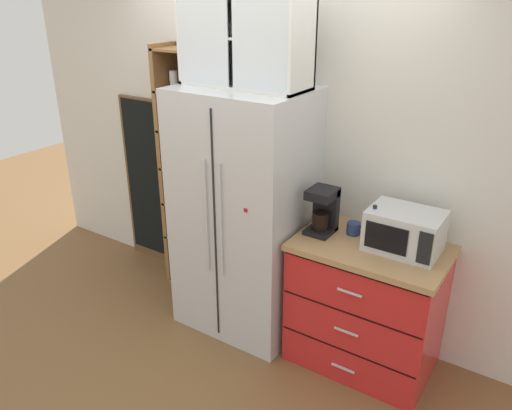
% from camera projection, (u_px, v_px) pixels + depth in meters
% --- Properties ---
extents(ground_plane, '(10.67, 10.67, 0.00)m').
position_uv_depth(ground_plane, '(245.00, 317.00, 4.00)').
color(ground_plane, brown).
extents(wall_back_cream, '(4.97, 0.10, 2.55)m').
position_uv_depth(wall_back_cream, '(274.00, 151.00, 3.80)').
color(wall_back_cream, silver).
rests_on(wall_back_cream, ground).
extents(refrigerator, '(0.90, 0.71, 1.81)m').
position_uv_depth(refrigerator, '(244.00, 213.00, 3.65)').
color(refrigerator, silver).
rests_on(refrigerator, ground).
extents(pantry_shelf_column, '(0.46, 0.31, 2.02)m').
position_uv_depth(pantry_shelf_column, '(193.00, 169.00, 4.15)').
color(pantry_shelf_column, brown).
rests_on(pantry_shelf_column, ground).
extents(counter_cabinet, '(0.96, 0.64, 0.91)m').
position_uv_depth(counter_cabinet, '(366.00, 305.00, 3.38)').
color(counter_cabinet, red).
rests_on(counter_cabinet, ground).
extents(microwave, '(0.44, 0.33, 0.26)m').
position_uv_depth(microwave, '(405.00, 231.00, 3.09)').
color(microwave, silver).
rests_on(microwave, counter_cabinet).
extents(coffee_maker, '(0.17, 0.20, 0.31)m').
position_uv_depth(coffee_maker, '(323.00, 210.00, 3.32)').
color(coffee_maker, black).
rests_on(coffee_maker, counter_cabinet).
extents(mug_navy, '(0.12, 0.09, 0.08)m').
position_uv_depth(mug_navy, '(354.00, 228.00, 3.32)').
color(mug_navy, navy).
rests_on(mug_navy, counter_cabinet).
extents(bottle_clear, '(0.07, 0.07, 0.25)m').
position_uv_depth(bottle_clear, '(374.00, 230.00, 3.15)').
color(bottle_clear, silver).
rests_on(bottle_clear, counter_cabinet).
extents(bottle_cobalt, '(0.06, 0.06, 0.28)m').
position_uv_depth(bottle_cobalt, '(373.00, 228.00, 3.13)').
color(bottle_cobalt, navy).
rests_on(bottle_cobalt, counter_cabinet).
extents(upper_cabinet, '(0.86, 0.32, 0.62)m').
position_uv_depth(upper_cabinet, '(247.00, 37.00, 3.20)').
color(upper_cabinet, silver).
rests_on(upper_cabinet, refrigerator).
extents(chalkboard_menu, '(0.60, 0.04, 1.54)m').
position_uv_depth(chalkboard_menu, '(151.00, 183.00, 4.58)').
color(chalkboard_menu, brown).
rests_on(chalkboard_menu, ground).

